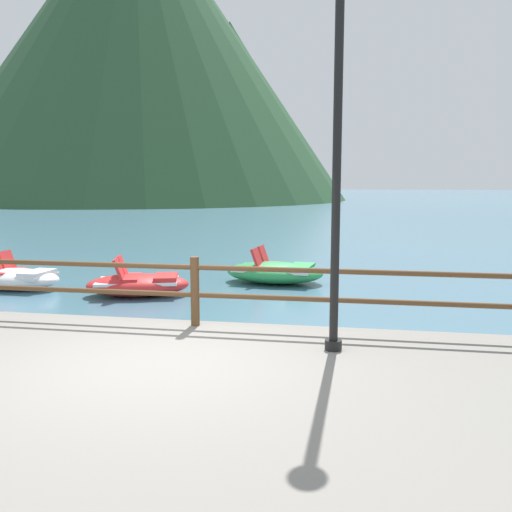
% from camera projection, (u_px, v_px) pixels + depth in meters
% --- Properties ---
extents(ground_plane, '(200.00, 200.00, 0.00)m').
position_uv_depth(ground_plane, '(329.00, 210.00, 45.13)').
color(ground_plane, '#477084').
extents(promenade_dock, '(28.00, 8.00, 0.40)m').
position_uv_depth(promenade_dock, '(47.00, 487.00, 3.95)').
color(promenade_dock, gray).
rests_on(promenade_dock, ground).
extents(dock_railing, '(23.92, 0.12, 0.95)m').
position_uv_depth(dock_railing, '(195.00, 283.00, 7.50)').
color(dock_railing, brown).
rests_on(dock_railing, promenade_dock).
extents(lamp_post, '(0.28, 0.28, 4.33)m').
position_uv_depth(lamp_post, '(338.00, 124.00, 6.13)').
color(lamp_post, black).
rests_on(lamp_post, promenade_dock).
extents(pedal_boat_0, '(2.34, 1.68, 0.81)m').
position_uv_depth(pedal_boat_0, '(138.00, 284.00, 11.44)').
color(pedal_boat_0, red).
rests_on(pedal_boat_0, ground).
extents(pedal_boat_2, '(2.18, 1.27, 0.81)m').
position_uv_depth(pedal_boat_2, '(15.00, 278.00, 12.16)').
color(pedal_boat_2, white).
rests_on(pedal_boat_2, ground).
extents(pedal_boat_3, '(2.42, 1.60, 0.83)m').
position_uv_depth(pedal_boat_3, '(275.00, 272.00, 12.86)').
color(pedal_boat_3, green).
rests_on(pedal_boat_3, ground).
extents(cliff_headland, '(51.15, 51.15, 37.82)m').
position_uv_depth(cliff_headland, '(153.00, 55.00, 68.24)').
color(cliff_headland, '#284C2D').
rests_on(cliff_headland, ground).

